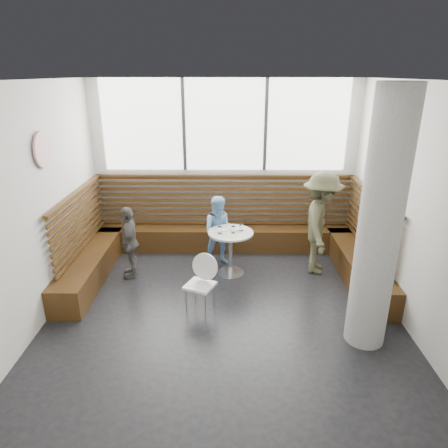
{
  "coord_description": "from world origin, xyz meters",
  "views": [
    {
      "loc": [
        0.06,
        -4.99,
        3.28
      ],
      "look_at": [
        0.0,
        1.0,
        1.0
      ],
      "focal_mm": 32.0,
      "sensor_mm": 36.0,
      "label": 1
    }
  ],
  "objects_px": {
    "adult_man": "(321,223)",
    "child_left": "(130,242)",
    "concrete_column": "(380,225)",
    "cafe_chair": "(200,278)",
    "child_back": "(220,231)",
    "cafe_table": "(231,244)"
  },
  "relations": [
    {
      "from": "concrete_column",
      "to": "adult_man",
      "type": "distance_m",
      "value": 2.08
    },
    {
      "from": "adult_man",
      "to": "child_left",
      "type": "xyz_separation_m",
      "value": [
        -3.22,
        -0.21,
        -0.27
      ]
    },
    {
      "from": "concrete_column",
      "to": "child_left",
      "type": "relative_size",
      "value": 2.58
    },
    {
      "from": "cafe_chair",
      "to": "adult_man",
      "type": "distance_m",
      "value": 2.36
    },
    {
      "from": "cafe_table",
      "to": "adult_man",
      "type": "height_order",
      "value": "adult_man"
    },
    {
      "from": "concrete_column",
      "to": "cafe_chair",
      "type": "bearing_deg",
      "value": 161.97
    },
    {
      "from": "cafe_table",
      "to": "adult_man",
      "type": "xyz_separation_m",
      "value": [
        1.53,
        0.14,
        0.33
      ]
    },
    {
      "from": "cafe_chair",
      "to": "adult_man",
      "type": "relative_size",
      "value": 0.48
    },
    {
      "from": "cafe_table",
      "to": "cafe_chair",
      "type": "relative_size",
      "value": 0.93
    },
    {
      "from": "cafe_table",
      "to": "child_back",
      "type": "relative_size",
      "value": 0.61
    },
    {
      "from": "cafe_table",
      "to": "adult_man",
      "type": "distance_m",
      "value": 1.57
    },
    {
      "from": "adult_man",
      "to": "cafe_table",
      "type": "bearing_deg",
      "value": 108.19
    },
    {
      "from": "concrete_column",
      "to": "cafe_table",
      "type": "distance_m",
      "value": 2.71
    },
    {
      "from": "cafe_chair",
      "to": "concrete_column",
      "type": "bearing_deg",
      "value": 6.33
    },
    {
      "from": "cafe_chair",
      "to": "child_left",
      "type": "bearing_deg",
      "value": 165.13
    },
    {
      "from": "adult_man",
      "to": "child_left",
      "type": "height_order",
      "value": "adult_man"
    },
    {
      "from": "adult_man",
      "to": "child_back",
      "type": "xyz_separation_m",
      "value": [
        -1.71,
        0.23,
        -0.25
      ]
    },
    {
      "from": "cafe_table",
      "to": "cafe_chair",
      "type": "distance_m",
      "value": 1.18
    },
    {
      "from": "adult_man",
      "to": "child_left",
      "type": "distance_m",
      "value": 3.24
    },
    {
      "from": "cafe_table",
      "to": "child_back",
      "type": "xyz_separation_m",
      "value": [
        -0.19,
        0.37,
        0.08
      ]
    },
    {
      "from": "child_back",
      "to": "child_left",
      "type": "height_order",
      "value": "child_back"
    },
    {
      "from": "cafe_chair",
      "to": "child_back",
      "type": "distance_m",
      "value": 1.49
    }
  ]
}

